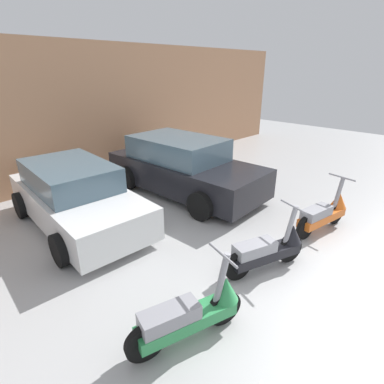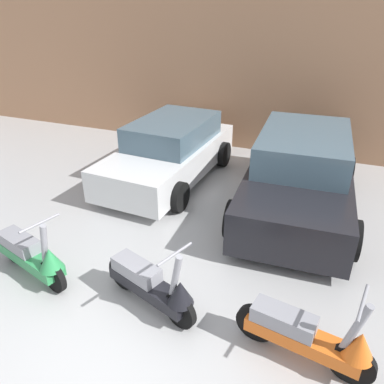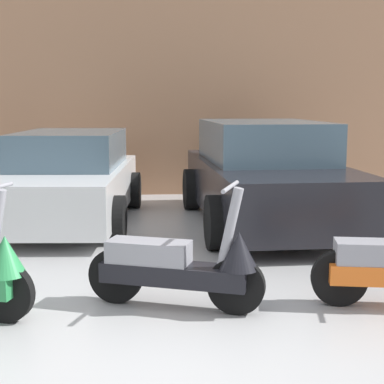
# 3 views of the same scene
# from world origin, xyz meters

# --- Properties ---
(ground_plane) EXTENTS (28.00, 28.00, 0.00)m
(ground_plane) POSITION_xyz_m (0.00, 0.00, 0.00)
(ground_plane) COLOR #B2B2B2
(wall_back) EXTENTS (19.60, 0.12, 3.90)m
(wall_back) POSITION_xyz_m (0.00, 7.42, 1.95)
(wall_back) COLOR tan
(wall_back) RESTS_ON ground_plane
(scooter_front_right) EXTENTS (1.52, 0.79, 1.10)m
(scooter_front_right) POSITION_xyz_m (0.21, 1.04, 0.39)
(scooter_front_right) COLOR black
(scooter_front_right) RESTS_ON ground_plane
(car_rear_left) EXTENTS (2.08, 4.02, 1.33)m
(car_rear_left) POSITION_xyz_m (-1.27, 4.88, 0.64)
(car_rear_left) COLOR white
(car_rear_left) RESTS_ON ground_plane
(car_rear_center) EXTENTS (2.28, 4.47, 1.49)m
(car_rear_center) POSITION_xyz_m (1.61, 4.55, 0.71)
(car_rear_center) COLOR black
(car_rear_center) RESTS_ON ground_plane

